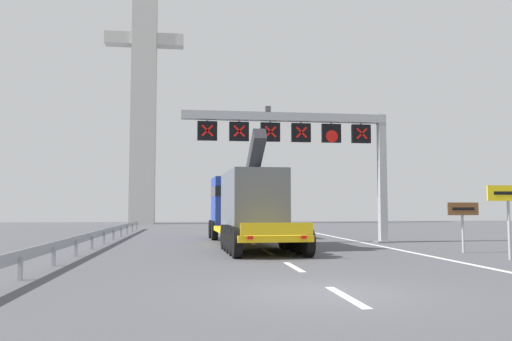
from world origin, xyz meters
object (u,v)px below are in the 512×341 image
(overhead_lane_gantry, at_px, (309,138))
(tourist_info_sign_brown, at_px, (463,215))
(heavy_haul_truck_yellow, at_px, (245,205))
(exit_sign_yellow, at_px, (509,202))
(bridge_pylon_distant, at_px, (144,72))

(overhead_lane_gantry, bearing_deg, tourist_info_sign_brown, -52.32)
(heavy_haul_truck_yellow, distance_m, exit_sign_yellow, 12.59)
(overhead_lane_gantry, relative_size, tourist_info_sign_brown, 5.40)
(overhead_lane_gantry, height_order, heavy_haul_truck_yellow, overhead_lane_gantry)
(bridge_pylon_distant, bearing_deg, exit_sign_yellow, -68.29)
(heavy_haul_truck_yellow, bearing_deg, bridge_pylon_distant, 104.01)
(exit_sign_yellow, distance_m, bridge_pylon_distant, 48.03)
(overhead_lane_gantry, xyz_separation_m, exit_sign_yellow, (5.12, -9.18, -3.52))
(heavy_haul_truck_yellow, height_order, bridge_pylon_distant, bridge_pylon_distant)
(heavy_haul_truck_yellow, bearing_deg, overhead_lane_gantry, -0.70)
(exit_sign_yellow, relative_size, bridge_pylon_distant, 0.08)
(tourist_info_sign_brown, distance_m, bridge_pylon_distant, 45.70)
(heavy_haul_truck_yellow, xyz_separation_m, tourist_info_sign_brown, (8.39, -6.43, -0.43))
(overhead_lane_gantry, relative_size, heavy_haul_truck_yellow, 0.79)
(overhead_lane_gantry, height_order, bridge_pylon_distant, bridge_pylon_distant)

